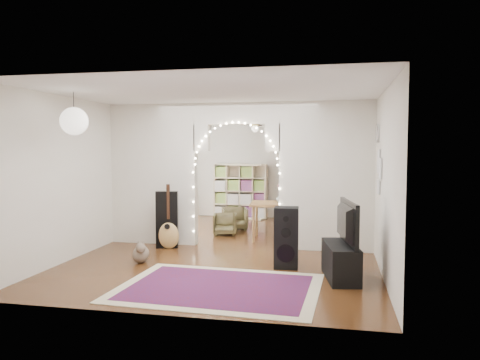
% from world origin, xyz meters
% --- Properties ---
extents(floor, '(7.50, 7.50, 0.00)m').
position_xyz_m(floor, '(0.00, 0.00, 0.00)').
color(floor, black).
rests_on(floor, ground).
extents(ceiling, '(5.00, 7.50, 0.02)m').
position_xyz_m(ceiling, '(0.00, 0.00, 2.70)').
color(ceiling, white).
rests_on(ceiling, wall_back).
extents(wall_back, '(5.00, 0.02, 2.70)m').
position_xyz_m(wall_back, '(0.00, 3.75, 1.35)').
color(wall_back, silver).
rests_on(wall_back, floor).
extents(wall_front, '(5.00, 0.02, 2.70)m').
position_xyz_m(wall_front, '(0.00, -3.75, 1.35)').
color(wall_front, silver).
rests_on(wall_front, floor).
extents(wall_left, '(0.02, 7.50, 2.70)m').
position_xyz_m(wall_left, '(-2.50, 0.00, 1.35)').
color(wall_left, silver).
rests_on(wall_left, floor).
extents(wall_right, '(0.02, 7.50, 2.70)m').
position_xyz_m(wall_right, '(2.50, 0.00, 1.35)').
color(wall_right, silver).
rests_on(wall_right, floor).
extents(divider_wall, '(5.00, 0.20, 2.70)m').
position_xyz_m(divider_wall, '(0.00, 0.00, 1.42)').
color(divider_wall, silver).
rests_on(divider_wall, floor).
extents(fairy_lights, '(1.64, 0.04, 1.60)m').
position_xyz_m(fairy_lights, '(0.00, -0.13, 1.55)').
color(fairy_lights, '#FFEABF').
rests_on(fairy_lights, divider_wall).
extents(window, '(0.04, 1.20, 1.40)m').
position_xyz_m(window, '(-2.47, 1.80, 1.50)').
color(window, white).
rests_on(window, wall_left).
extents(wall_clock, '(0.03, 0.31, 0.31)m').
position_xyz_m(wall_clock, '(2.48, -0.60, 2.10)').
color(wall_clock, white).
rests_on(wall_clock, wall_right).
extents(picture_frames, '(0.02, 0.50, 0.70)m').
position_xyz_m(picture_frames, '(2.48, -1.00, 1.50)').
color(picture_frames, white).
rests_on(picture_frames, wall_right).
extents(paper_lantern, '(0.40, 0.40, 0.40)m').
position_xyz_m(paper_lantern, '(-1.90, -2.40, 2.25)').
color(paper_lantern, white).
rests_on(paper_lantern, ceiling).
extents(ceiling_fan, '(1.10, 1.10, 0.30)m').
position_xyz_m(ceiling_fan, '(0.00, 2.00, 2.40)').
color(ceiling_fan, gold).
rests_on(ceiling_fan, ceiling).
extents(area_rug, '(2.73, 2.09, 0.02)m').
position_xyz_m(area_rug, '(0.31, -2.64, 0.01)').
color(area_rug, maroon).
rests_on(area_rug, floor).
extents(guitar_case, '(0.43, 0.22, 1.06)m').
position_xyz_m(guitar_case, '(-1.24, -0.41, 0.53)').
color(guitar_case, black).
rests_on(guitar_case, floor).
extents(acoustic_guitar, '(0.41, 0.17, 1.01)m').
position_xyz_m(acoustic_guitar, '(-1.19, -0.48, 0.44)').
color(acoustic_guitar, '#B88349').
rests_on(acoustic_guitar, floor).
extents(tabby_cat, '(0.38, 0.57, 0.38)m').
position_xyz_m(tabby_cat, '(-1.26, -1.58, 0.16)').
color(tabby_cat, brown).
rests_on(tabby_cat, floor).
extents(floor_speaker, '(0.39, 0.35, 0.95)m').
position_xyz_m(floor_speaker, '(1.08, -1.40, 0.47)').
color(floor_speaker, black).
rests_on(floor_speaker, floor).
extents(media_console, '(0.57, 1.05, 0.50)m').
position_xyz_m(media_console, '(1.90, -1.87, 0.25)').
color(media_console, black).
rests_on(media_console, floor).
extents(tv, '(0.33, 1.08, 0.62)m').
position_xyz_m(tv, '(1.90, -1.87, 0.81)').
color(tv, black).
rests_on(tv, media_console).
extents(bookcase, '(1.44, 0.77, 1.44)m').
position_xyz_m(bookcase, '(-0.65, 3.50, 0.72)').
color(bookcase, '#C6B68F').
rests_on(bookcase, floor).
extents(dining_table, '(1.25, 0.88, 0.76)m').
position_xyz_m(dining_table, '(0.74, 0.77, 0.68)').
color(dining_table, olive).
rests_on(dining_table, floor).
extents(flower_vase, '(0.20, 0.20, 0.19)m').
position_xyz_m(flower_vase, '(0.74, 0.77, 0.85)').
color(flower_vase, silver).
rests_on(flower_vase, dining_table).
extents(dining_chair_left, '(0.70, 0.71, 0.51)m').
position_xyz_m(dining_chair_left, '(-0.41, 1.70, 0.26)').
color(dining_chair_left, '#4E4527').
rests_on(dining_chair_left, floor).
extents(dining_chair_right, '(0.57, 0.58, 0.46)m').
position_xyz_m(dining_chair_right, '(-0.50, 1.08, 0.23)').
color(dining_chair_right, '#4E4527').
rests_on(dining_chair_right, floor).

